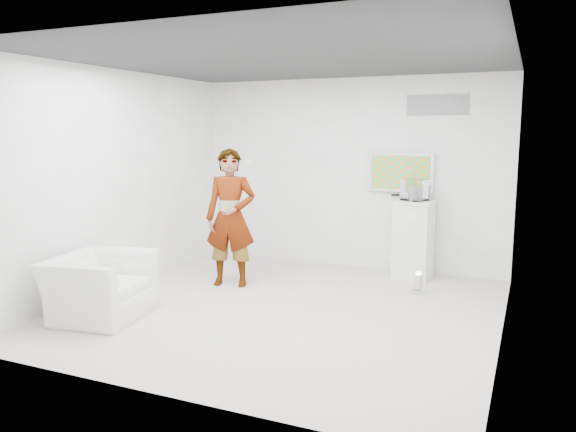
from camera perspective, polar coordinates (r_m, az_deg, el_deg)
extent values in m
cube|color=beige|center=(7.01, -0.31, -9.39)|extent=(5.00, 5.00, 0.01)
cube|color=#2C2C2E|center=(6.72, -0.33, 15.66)|extent=(5.00, 5.00, 0.01)
cube|color=white|center=(9.03, 6.16, 4.31)|extent=(5.00, 0.01, 3.00)
cube|color=white|center=(4.55, -13.22, -0.12)|extent=(5.00, 0.01, 3.00)
cube|color=white|center=(8.04, -16.85, 3.46)|extent=(0.01, 5.00, 3.00)
cube|color=white|center=(6.13, 21.56, 1.72)|extent=(0.01, 5.00, 3.00)
cube|color=silver|center=(8.76, 11.38, 4.39)|extent=(1.00, 0.08, 0.60)
cube|color=slate|center=(8.69, 14.91, 10.83)|extent=(0.90, 0.02, 0.30)
imported|color=silver|center=(7.91, -5.85, -0.18)|extent=(0.81, 0.64, 1.94)
imported|color=silver|center=(6.99, -18.60, -6.81)|extent=(1.15, 1.27, 0.74)
cube|color=silver|center=(8.54, 12.63, -2.32)|extent=(0.60, 0.60, 1.16)
cylinder|color=silver|center=(7.80, 13.09, -6.64)|extent=(0.23, 0.23, 0.30)
cube|color=silver|center=(8.43, 12.80, 2.58)|extent=(0.41, 0.41, 0.31)
cube|color=silver|center=(8.44, 12.79, 2.28)|extent=(0.10, 0.16, 0.22)
cube|color=silver|center=(7.92, -3.92, 5.50)|extent=(0.07, 0.13, 0.03)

